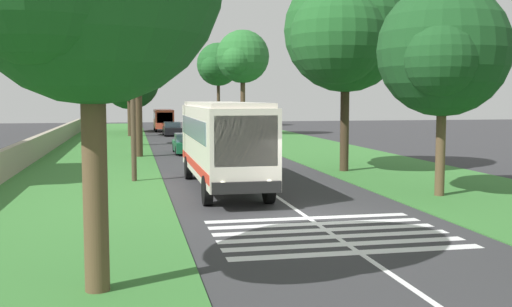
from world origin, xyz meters
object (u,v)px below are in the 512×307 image
object	(u,v)px
trailing_minibus_0	(163,118)
roadside_tree_left_2	(131,66)
roadside_tree_right_4	(342,34)
trailing_car_1	(221,138)
roadside_tree_left_4	(136,53)
trailing_car_0	(187,144)
trailing_car_2	(209,132)
roadside_tree_right_1	(440,53)
coach_bus	(222,139)
roadside_tree_right_2	(242,58)
utility_pole	(133,84)
roadside_tree_right_0	(217,66)
roadside_tree_left_1	(129,82)
trailing_car_3	(172,129)
roadside_tree_left_3	(128,62)

from	to	relation	value
trailing_minibus_0	roadside_tree_left_2	world-z (taller)	roadside_tree_left_2
roadside_tree_left_2	roadside_tree_right_4	distance (m)	22.93
trailing_car_1	trailing_minibus_0	size ratio (longest dim) A/B	0.72
trailing_minibus_0	roadside_tree_left_4	xyz separation A→B (m)	(-30.75, 3.32, 5.31)
trailing_car_1	roadside_tree_left_4	bearing A→B (deg)	139.92
roadside_tree_left_2	roadside_tree_right_4	size ratio (longest dim) A/B	0.86
trailing_car_0	roadside_tree_left_2	size ratio (longest dim) A/B	0.47
trailing_car_2	roadside_tree_right_4	bearing A→B (deg)	-172.48
trailing_minibus_0	roadside_tree_right_1	distance (m)	50.57
coach_bus	trailing_car_2	bearing A→B (deg)	-6.16
roadside_tree_right_2	utility_pole	distance (m)	35.15
roadside_tree_left_2	roadside_tree_right_0	world-z (taller)	roadside_tree_right_0
roadside_tree_right_4	utility_pole	world-z (taller)	roadside_tree_right_4
trailing_car_2	roadside_tree_right_0	size ratio (longest dim) A/B	0.38
roadside_tree_right_2	roadside_tree_left_4	bearing A→B (deg)	152.58
coach_bus	roadside_tree_left_1	distance (m)	45.30
trailing_minibus_0	trailing_car_0	bearing A→B (deg)	-179.75
roadside_tree_left_2	utility_pole	bearing A→B (deg)	-179.97
coach_bus	trailing_car_3	distance (m)	37.73
coach_bus	roadside_tree_left_1	bearing A→B (deg)	5.09
roadside_tree_right_0	roadside_tree_right_2	xyz separation A→B (m)	(-20.07, 0.28, -0.25)
trailing_car_0	roadside_tree_left_2	world-z (taller)	roadside_tree_left_2
trailing_minibus_0	roadside_tree_left_1	bearing A→B (deg)	105.16
trailing_car_1	roadside_tree_left_4	distance (m)	12.25
roadside_tree_right_1	roadside_tree_left_1	bearing A→B (deg)	13.91
roadside_tree_right_0	utility_pole	bearing A→B (deg)	167.92
trailing_car_1	roadside_tree_right_2	bearing A→B (deg)	-17.50
roadside_tree_right_0	utility_pole	distance (m)	54.56
trailing_car_0	coach_bus	bearing A→B (deg)	-179.93
coach_bus	trailing_car_0	distance (m)	17.11
trailing_car_2	roadside_tree_left_4	distance (m)	19.01
trailing_car_0	roadside_tree_right_0	size ratio (longest dim) A/B	0.38
trailing_car_0	roadside_tree_right_4	bearing A→B (deg)	-150.20
trailing_car_3	roadside_tree_left_1	size ratio (longest dim) A/B	0.47
roadside_tree_right_1	utility_pole	distance (m)	13.61
roadside_tree_left_3	trailing_car_0	bearing A→B (deg)	-168.72
trailing_car_1	coach_bus	bearing A→B (deg)	171.86
trailing_car_0	trailing_car_2	bearing A→B (deg)	-13.13
trailing_car_0	roadside_tree_right_0	world-z (taller)	roadside_tree_right_0
roadside_tree_right_1	roadside_tree_right_4	world-z (taller)	roadside_tree_right_4
coach_bus	roadside_tree_left_2	xyz separation A→B (m)	(25.01, 3.73, 4.37)
roadside_tree_right_0	roadside_tree_right_4	bearing A→B (deg)	179.27
trailing_car_1	trailing_minibus_0	xyz separation A→B (m)	(22.66, 3.49, 0.88)
coach_bus	roadside_tree_right_1	distance (m)	9.53
trailing_car_1	trailing_car_2	world-z (taller)	same
roadside_tree_left_4	roadside_tree_right_0	xyz separation A→B (m)	(40.99, -11.14, 1.39)
trailing_car_0	utility_pole	xyz separation A→B (m)	(-14.02, 3.70, 3.89)
coach_bus	roadside_tree_right_2	size ratio (longest dim) A/B	1.03
trailing_car_2	roadside_tree_right_1	bearing A→B (deg)	-172.61
trailing_car_1	roadside_tree_right_0	distance (m)	34.03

